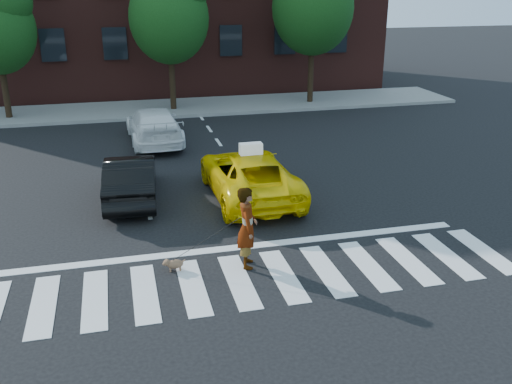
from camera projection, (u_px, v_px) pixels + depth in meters
ground at (239, 281)px, 12.27m from camera, size 120.00×120.00×0.00m
crosswalk at (239, 281)px, 12.27m from camera, size 13.00×2.40×0.01m
stop_line at (225, 249)px, 13.72m from camera, size 12.00×0.30×0.01m
sidewalk_far at (163, 108)px, 28.13m from camera, size 30.00×4.00×0.15m
tree_mid at (169, 7)px, 26.11m from camera, size 3.69×3.69×7.10m
taxi at (249, 175)px, 16.78m from camera, size 2.37×5.02×1.38m
black_sedan at (131, 178)px, 16.59m from camera, size 1.68×4.11×1.33m
white_suv at (154, 126)px, 22.35m from camera, size 2.11×4.82×1.38m
woman at (247, 227)px, 12.62m from camera, size 0.56×0.76×1.89m
dog at (173, 264)px, 12.65m from camera, size 0.51×0.21×0.29m
taxi_sign at (251, 149)px, 16.29m from camera, size 0.65×0.29×0.32m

